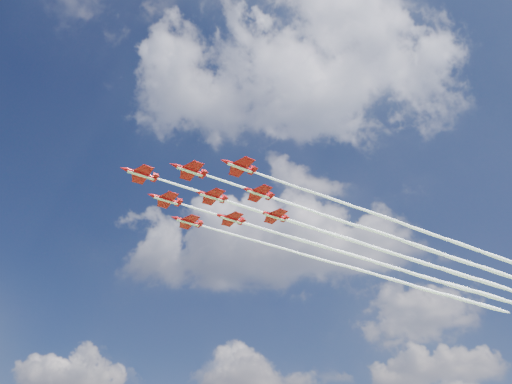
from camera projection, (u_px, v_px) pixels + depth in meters
jet_lead at (371, 246)px, 158.42m from camera, size 120.14×106.80×2.48m
jet_row2_port at (412, 244)px, 157.10m from camera, size 120.14×106.80×2.48m
jet_row2_starb at (378, 263)px, 168.21m from camera, size 120.14×106.80×2.48m
jet_row3_port at (453, 242)px, 155.78m from camera, size 120.14×106.80×2.48m
jet_row3_centre at (416, 261)px, 166.89m from camera, size 120.14×106.80×2.48m
jet_row3_starb at (384, 277)px, 178.00m from camera, size 120.14×106.80×2.48m
jet_row4_port at (455, 258)px, 165.57m from camera, size 120.14×106.80×2.48m
jet_row4_starb at (420, 275)px, 176.68m from camera, size 120.14×106.80×2.48m
jet_tail at (457, 273)px, 175.36m from camera, size 120.14×106.80×2.48m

